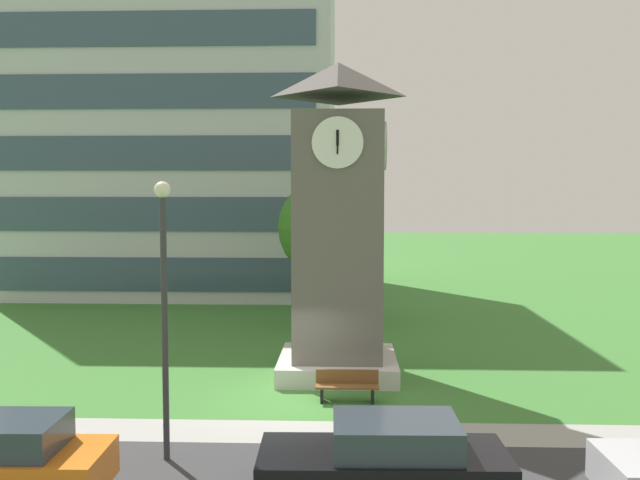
{
  "coord_description": "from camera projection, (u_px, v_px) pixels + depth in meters",
  "views": [
    {
      "loc": [
        1.5,
        -18.69,
        5.98
      ],
      "look_at": [
        0.62,
        4.13,
        4.34
      ],
      "focal_mm": 37.88,
      "sensor_mm": 36.0,
      "label": 1
    }
  ],
  "objects": [
    {
      "name": "ground_plane",
      "position": [
        293.0,
        403.0,
        19.12
      ],
      "size": [
        160.0,
        160.0,
        0.0
      ],
      "primitive_type": "plane",
      "color": "#3D7A33"
    },
    {
      "name": "kerb_strip",
      "position": [
        285.0,
        432.0,
        16.82
      ],
      "size": [
        120.0,
        1.6,
        0.01
      ],
      "primitive_type": "cube",
      "color": "#9E9E99",
      "rests_on": "ground"
    },
    {
      "name": "office_building",
      "position": [
        183.0,
        133.0,
        41.74
      ],
      "size": [
        18.52,
        13.2,
        19.2
      ],
      "color": "#B7BCC6",
      "rests_on": "ground"
    },
    {
      "name": "clock_tower",
      "position": [
        338.0,
        237.0,
        21.86
      ],
      "size": [
        3.81,
        3.81,
        10.09
      ],
      "color": "#605B56",
      "rests_on": "ground"
    },
    {
      "name": "park_bench",
      "position": [
        347.0,
        385.0,
        19.24
      ],
      "size": [
        1.8,
        0.49,
        0.88
      ],
      "color": "brown",
      "rests_on": "ground"
    },
    {
      "name": "street_lamp",
      "position": [
        164.0,
        290.0,
        14.81
      ],
      "size": [
        0.36,
        0.36,
        6.21
      ],
      "color": "#333338",
      "rests_on": "ground"
    },
    {
      "name": "tree_by_building",
      "position": [
        328.0,
        228.0,
        30.5
      ],
      "size": [
        4.57,
        4.57,
        6.64
      ],
      "color": "#513823",
      "rests_on": "ground"
    },
    {
      "name": "parked_car_black",
      "position": [
        386.0,
        462.0,
        12.78
      ],
      "size": [
        4.76,
        2.16,
        1.69
      ],
      "color": "black",
      "rests_on": "ground"
    }
  ]
}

